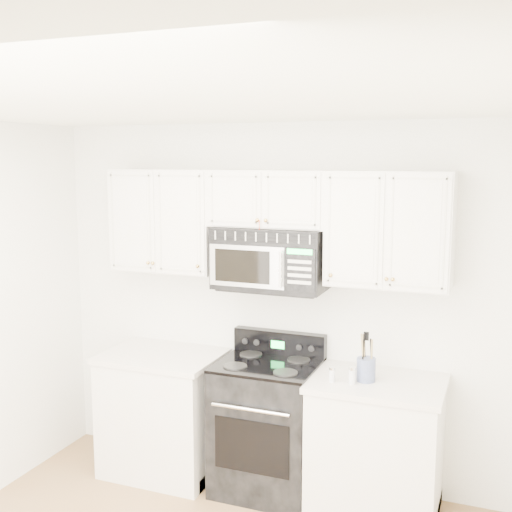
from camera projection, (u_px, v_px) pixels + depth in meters
The scene contains 9 objects.
room at pixel (157, 379), 3.08m from camera, with size 3.51×3.51×2.61m.
base_cabinet_left at pixel (164, 416), 4.82m from camera, with size 0.86×0.65×0.92m.
base_cabinet_right at pixel (376, 452), 4.24m from camera, with size 0.86×0.65×0.92m.
range at pixel (268, 425), 4.53m from camera, with size 0.69×0.63×1.10m.
upper_cabinets at pixel (271, 219), 4.44m from camera, with size 2.44×0.37×0.75m.
microwave at pixel (271, 258), 4.45m from camera, with size 0.77×0.44×0.43m.
utensil_crock at pixel (366, 368), 4.14m from camera, with size 0.12×0.12×0.33m.
shaker_salt at pixel (332, 374), 4.13m from camera, with size 0.04×0.04×0.10m.
shaker_pepper at pixel (352, 375), 4.09m from camera, with size 0.05×0.05×0.11m.
Camera 1 is at (1.52, -2.57, 2.35)m, focal length 45.00 mm.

